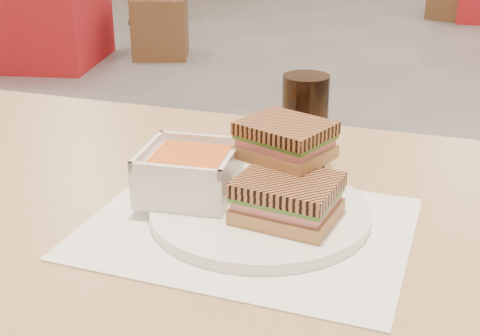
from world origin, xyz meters
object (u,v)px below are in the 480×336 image
(soup_bowl, at_px, (189,175))
(cola_glass, at_px, (305,124))
(bg_table_0, at_px, (37,10))
(plate, at_px, (260,212))
(bg_chair_0r, at_px, (160,27))
(panini_lower, at_px, (287,198))
(main_table, at_px, (146,261))

(soup_bowl, bearing_deg, cola_glass, 56.07)
(soup_bowl, distance_m, bg_table_0, 4.04)
(soup_bowl, distance_m, cola_glass, 0.20)
(plate, xyz_separation_m, bg_table_0, (-2.56, 3.18, -0.40))
(bg_chair_0r, bearing_deg, plate, -62.94)
(panini_lower, bearing_deg, cola_glass, 97.50)
(bg_table_0, distance_m, bg_chair_0r, 0.85)
(cola_glass, distance_m, bg_chair_0r, 3.92)
(main_table, xyz_separation_m, bg_table_0, (-2.38, 3.15, -0.28))
(plate, height_order, cola_glass, cola_glass)
(soup_bowl, relative_size, bg_chair_0r, 0.27)
(soup_bowl, height_order, panini_lower, soup_bowl)
(soup_bowl, relative_size, bg_table_0, 0.13)
(main_table, xyz_separation_m, cola_glass, (0.20, 0.14, 0.19))
(main_table, bearing_deg, panini_lower, -12.31)
(panini_lower, bearing_deg, soup_bowl, 169.94)
(bg_chair_0r, bearing_deg, soup_bowl, -64.15)
(panini_lower, height_order, cola_glass, cola_glass)
(soup_bowl, xyz_separation_m, cola_glass, (0.11, 0.17, 0.03))
(panini_lower, distance_m, bg_chair_0r, 4.10)
(main_table, relative_size, cola_glass, 8.43)
(main_table, distance_m, plate, 0.22)
(panini_lower, xyz_separation_m, bg_table_0, (-2.60, 3.20, -0.44))
(panini_lower, height_order, bg_chair_0r, panini_lower)
(soup_bowl, height_order, bg_chair_0r, soup_bowl)
(bg_chair_0r, bearing_deg, panini_lower, -62.55)
(soup_bowl, bearing_deg, bg_chair_0r, 115.85)
(soup_bowl, xyz_separation_m, bg_chair_0r, (-1.73, 3.58, -0.58))
(plate, xyz_separation_m, panini_lower, (0.04, -0.02, 0.03))
(plate, relative_size, soup_bowl, 2.16)
(cola_glass, relative_size, bg_table_0, 0.15)
(plate, relative_size, bg_chair_0r, 0.58)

